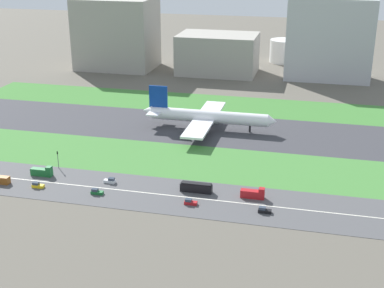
{
  "coord_description": "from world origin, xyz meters",
  "views": [
    {
      "loc": [
        48.37,
        -238.85,
        85.74
      ],
      "look_at": [
        -0.27,
        -36.5,
        6.0
      ],
      "focal_mm": 50.49,
      "sensor_mm": 36.0,
      "label": 1
    }
  ],
  "objects_px": {
    "truck_1": "(42,172)",
    "office_tower": "(329,39)",
    "airliner": "(206,117)",
    "truck_2": "(253,194)",
    "car_6": "(97,192)",
    "terminal_building": "(117,33)",
    "car_0": "(190,202)",
    "car_1": "(264,210)",
    "fuel_tank_west": "(284,51)",
    "car_2": "(110,181)",
    "hangar_building": "(218,54)",
    "fuel_tank_centre": "(333,53)",
    "traffic_light": "(58,158)",
    "car_3": "(37,185)",
    "bus_1": "(196,187)"
  },
  "relations": [
    {
      "from": "terminal_building",
      "to": "fuel_tank_west",
      "type": "xyz_separation_m",
      "value": [
        112.2,
        45.0,
        -15.69
      ]
    },
    {
      "from": "car_0",
      "to": "fuel_tank_west",
      "type": "height_order",
      "value": "fuel_tank_west"
    },
    {
      "from": "traffic_light",
      "to": "office_tower",
      "type": "relative_size",
      "value": 0.14
    },
    {
      "from": "hangar_building",
      "to": "fuel_tank_west",
      "type": "relative_size",
      "value": 2.47
    },
    {
      "from": "traffic_light",
      "to": "office_tower",
      "type": "distance_m",
      "value": 202.88
    },
    {
      "from": "truck_1",
      "to": "car_2",
      "type": "bearing_deg",
      "value": 0.0
    },
    {
      "from": "car_6",
      "to": "car_1",
      "type": "xyz_separation_m",
      "value": [
        59.79,
        0.0,
        0.0
      ]
    },
    {
      "from": "car_2",
      "to": "fuel_tank_west",
      "type": "relative_size",
      "value": 0.21
    },
    {
      "from": "car_3",
      "to": "hangar_building",
      "type": "height_order",
      "value": "hangar_building"
    },
    {
      "from": "traffic_light",
      "to": "terminal_building",
      "type": "bearing_deg",
      "value": 103.22
    },
    {
      "from": "car_1",
      "to": "bus_1",
      "type": "bearing_deg",
      "value": -21.38
    },
    {
      "from": "car_1",
      "to": "fuel_tank_west",
      "type": "bearing_deg",
      "value": -87.05
    },
    {
      "from": "car_6",
      "to": "office_tower",
      "type": "distance_m",
      "value": 208.84
    },
    {
      "from": "car_3",
      "to": "car_1",
      "type": "relative_size",
      "value": 1.0
    },
    {
      "from": "car_6",
      "to": "car_3",
      "type": "height_order",
      "value": "same"
    },
    {
      "from": "truck_2",
      "to": "airliner",
      "type": "bearing_deg",
      "value": 115.05
    },
    {
      "from": "car_1",
      "to": "fuel_tank_west",
      "type": "xyz_separation_m",
      "value": [
        -12.21,
        237.0,
        7.28
      ]
    },
    {
      "from": "truck_1",
      "to": "terminal_building",
      "type": "height_order",
      "value": "terminal_building"
    },
    {
      "from": "truck_2",
      "to": "office_tower",
      "type": "distance_m",
      "value": 185.08
    },
    {
      "from": "hangar_building",
      "to": "fuel_tank_centre",
      "type": "xyz_separation_m",
      "value": [
        75.6,
        45.0,
        -4.46
      ]
    },
    {
      "from": "fuel_tank_centre",
      "to": "car_1",
      "type": "bearing_deg",
      "value": -95.43
    },
    {
      "from": "airliner",
      "to": "car_6",
      "type": "bearing_deg",
      "value": -106.46
    },
    {
      "from": "car_0",
      "to": "traffic_light",
      "type": "height_order",
      "value": "traffic_light"
    },
    {
      "from": "truck_2",
      "to": "bus_1",
      "type": "xyz_separation_m",
      "value": [
        -20.58,
        0.0,
        0.15
      ]
    },
    {
      "from": "truck_2",
      "to": "traffic_light",
      "type": "bearing_deg",
      "value": 174.19
    },
    {
      "from": "hangar_building",
      "to": "office_tower",
      "type": "height_order",
      "value": "office_tower"
    },
    {
      "from": "bus_1",
      "to": "office_tower",
      "type": "xyz_separation_m",
      "value": [
        44.11,
        182.0,
        23.85
      ]
    },
    {
      "from": "traffic_light",
      "to": "hangar_building",
      "type": "distance_m",
      "value": 176.87
    },
    {
      "from": "car_6",
      "to": "terminal_building",
      "type": "xyz_separation_m",
      "value": [
        -64.62,
        192.0,
        22.97
      ]
    },
    {
      "from": "car_1",
      "to": "airliner",
      "type": "bearing_deg",
      "value": -64.77
    },
    {
      "from": "hangar_building",
      "to": "fuel_tank_centre",
      "type": "distance_m",
      "value": 88.09
    },
    {
      "from": "truck_1",
      "to": "fuel_tank_west",
      "type": "relative_size",
      "value": 0.4
    },
    {
      "from": "airliner",
      "to": "truck_2",
      "type": "xyz_separation_m",
      "value": [
        31.78,
        -68.0,
        -4.56
      ]
    },
    {
      "from": "airliner",
      "to": "fuel_tank_centre",
      "type": "relative_size",
      "value": 3.79
    },
    {
      "from": "truck_1",
      "to": "car_0",
      "type": "xyz_separation_m",
      "value": [
        60.93,
        -10.0,
        -0.75
      ]
    },
    {
      "from": "car_1",
      "to": "terminal_building",
      "type": "bearing_deg",
      "value": -57.06
    },
    {
      "from": "car_2",
      "to": "office_tower",
      "type": "xyz_separation_m",
      "value": [
        77.14,
        182.0,
        24.74
      ]
    },
    {
      "from": "truck_1",
      "to": "traffic_light",
      "type": "xyz_separation_m",
      "value": [
        2.76,
        7.99,
        2.62
      ]
    },
    {
      "from": "truck_2",
      "to": "car_3",
      "type": "distance_m",
      "value": 78.66
    },
    {
      "from": "truck_1",
      "to": "car_0",
      "type": "bearing_deg",
      "value": -9.32
    },
    {
      "from": "fuel_tank_centre",
      "to": "car_2",
      "type": "bearing_deg",
      "value": -109.66
    },
    {
      "from": "traffic_light",
      "to": "fuel_tank_centre",
      "type": "xyz_separation_m",
      "value": [
        106.05,
        219.01,
        4.29
      ]
    },
    {
      "from": "truck_1",
      "to": "car_1",
      "type": "relative_size",
      "value": 1.91
    },
    {
      "from": "truck_1",
      "to": "office_tower",
      "type": "height_order",
      "value": "office_tower"
    },
    {
      "from": "terminal_building",
      "to": "truck_1",
      "type": "bearing_deg",
      "value": -78.17
    },
    {
      "from": "car_3",
      "to": "car_0",
      "type": "xyz_separation_m",
      "value": [
        57.62,
        0.0,
        0.0
      ]
    },
    {
      "from": "car_1",
      "to": "truck_2",
      "type": "bearing_deg",
      "value": -63.59
    },
    {
      "from": "airliner",
      "to": "car_6",
      "type": "relative_size",
      "value": 14.77
    },
    {
      "from": "car_1",
      "to": "traffic_light",
      "type": "xyz_separation_m",
      "value": [
        -83.53,
        17.99,
        3.37
      ]
    },
    {
      "from": "car_3",
      "to": "fuel_tank_west",
      "type": "relative_size",
      "value": 0.21
    }
  ]
}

